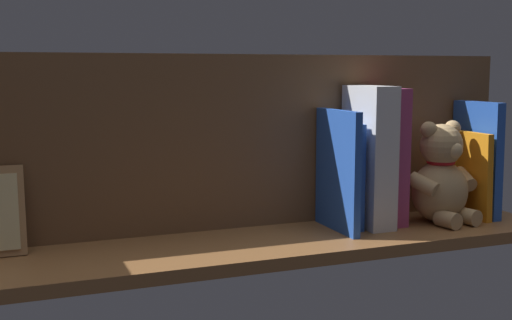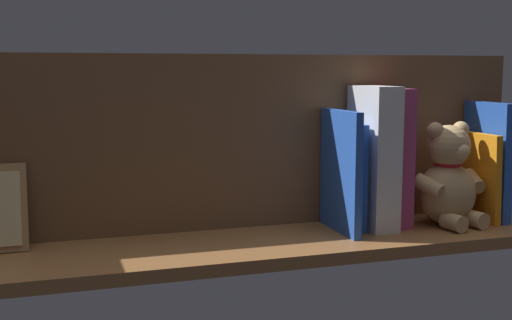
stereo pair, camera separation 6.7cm
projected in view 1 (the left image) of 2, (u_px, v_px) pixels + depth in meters
ground_plane at (256, 246)px, 115.98cm from camera, size 115.33×24.43×2.20cm
shelf_back_panel at (237, 142)px, 122.79cm from camera, size 115.33×1.50×32.62cm
book_0 at (477, 159)px, 133.90cm from camera, size 2.32×13.35×23.40cm
book_1 at (467, 174)px, 133.25cm from camera, size 1.88×13.73×17.43cm
teddy_bear at (440, 178)px, 128.53cm from camera, size 15.95×13.99×19.90cm
book_2 at (388, 156)px, 127.41cm from camera, size 3.00×11.04×26.28cm
dictionary_thick_white at (369, 156)px, 124.75cm from camera, size 5.12×12.77×26.78cm
book_3 at (345, 175)px, 124.50cm from camera, size 2.47×11.01×19.89cm
book_4 at (338, 170)px, 121.45cm from camera, size 1.42×15.11×22.48cm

